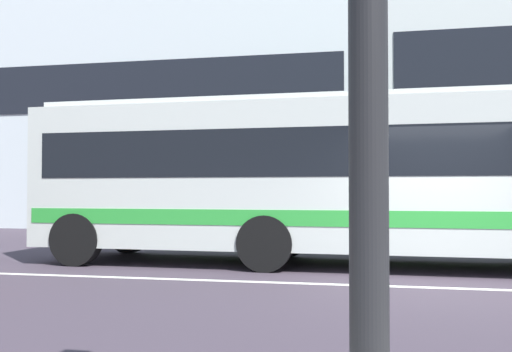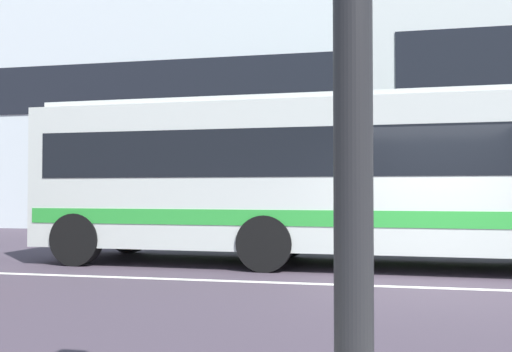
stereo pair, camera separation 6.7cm
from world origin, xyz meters
name	(u,v)px [view 2 (the right image)]	position (x,y,z in m)	size (l,w,h in m)	color
ground_plane	(442,288)	(0.00, 0.00, 0.00)	(160.00, 160.00, 0.00)	#413642
lane_centre_line	(442,288)	(0.00, 0.00, 0.00)	(60.00, 0.16, 0.01)	silver
apartment_block_left	(158,124)	(-10.90, 16.26, 4.52)	(19.44, 11.34, 9.05)	silver
transit_bus	(310,174)	(-2.20, 2.28, 1.75)	(10.76, 2.80, 3.17)	silver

